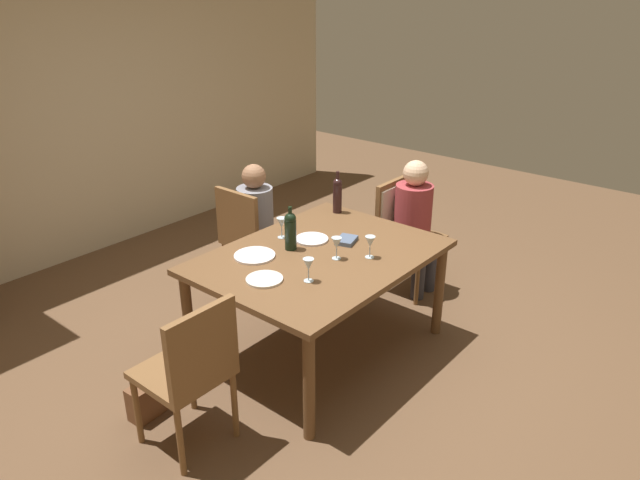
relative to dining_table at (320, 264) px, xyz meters
name	(u,v)px	position (x,y,z in m)	size (l,w,h in m)	color
ground_plane	(320,349)	(0.00, 0.00, -0.67)	(10.00, 10.00, 0.00)	brown
rear_room_partition	(81,108)	(0.00, 2.79, 0.68)	(6.40, 0.12, 2.70)	beige
dining_table	(320,264)	(0.00, 0.00, 0.00)	(1.58, 1.18, 0.75)	brown
chair_right_end	(399,220)	(1.17, 0.12, -0.07)	(0.44, 0.46, 0.92)	brown
chair_far_right	(249,234)	(0.27, 0.97, -0.13)	(0.44, 0.44, 0.92)	brown
chair_left_end	(191,367)	(-1.17, -0.09, -0.13)	(0.44, 0.44, 0.92)	brown
person_woman_host	(416,218)	(1.17, -0.03, -0.02)	(0.30, 0.35, 1.12)	#33333D
person_man_bearded	(258,218)	(0.38, 0.97, -0.03)	(0.33, 0.29, 1.09)	#33333D
wine_bottle_tall_green	(337,194)	(0.67, 0.38, 0.23)	(0.07, 0.07, 0.33)	black
wine_bottle_dark_red	(290,230)	(-0.07, 0.20, 0.22)	(0.08, 0.08, 0.30)	black
wine_glass_near_left	(337,244)	(0.01, -0.13, 0.18)	(0.07, 0.07, 0.15)	silver
wine_glass_centre	(370,242)	(0.17, -0.28, 0.18)	(0.07, 0.07, 0.15)	silver
wine_glass_near_right	(308,265)	(-0.34, -0.19, 0.18)	(0.07, 0.07, 0.15)	silver
wine_glass_far	(281,224)	(0.03, 0.38, 0.18)	(0.07, 0.07, 0.15)	silver
dinner_plate_host	(264,279)	(-0.50, 0.02, 0.09)	(0.23, 0.23, 0.01)	silver
dinner_plate_guest_left	(255,256)	(-0.31, 0.30, 0.09)	(0.27, 0.27, 0.01)	white
dinner_plate_guest_right	(312,239)	(0.14, 0.19, 0.09)	(0.23, 0.23, 0.01)	white
folded_napkin	(346,240)	(0.26, -0.02, 0.09)	(0.16, 0.12, 0.03)	#4C5B75
handbag	(151,397)	(-1.17, 0.35, -0.56)	(0.28, 0.12, 0.22)	brown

